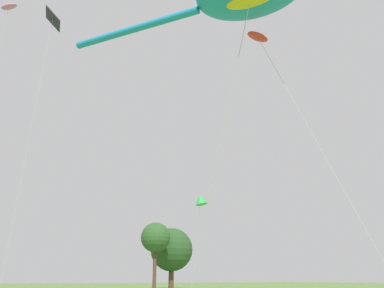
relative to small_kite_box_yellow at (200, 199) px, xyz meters
The scene contains 6 objects.
small_kite_box_yellow is the anchor object (origin of this frame).
small_kite_tiny_distant 20.57m from the small_kite_box_yellow, 116.84° to the right, with size 2.32×4.13×11.07m.
small_kite_stunt_black 21.30m from the small_kite_box_yellow, 141.57° to the right, with size 0.84×1.61×12.36m.
small_kite_bird_shape 20.76m from the small_kite_box_yellow, 160.35° to the right, with size 1.18×2.54×16.85m.
tree_oak_right 21.02m from the small_kite_box_yellow, 73.32° to the left, with size 4.01×4.01×8.74m.
tree_shrub_far 26.20m from the small_kite_box_yellow, 65.84° to the left, with size 6.26×6.26×8.65m.
Camera 1 is at (-8.00, -0.31, 1.31)m, focal length 36.30 mm.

